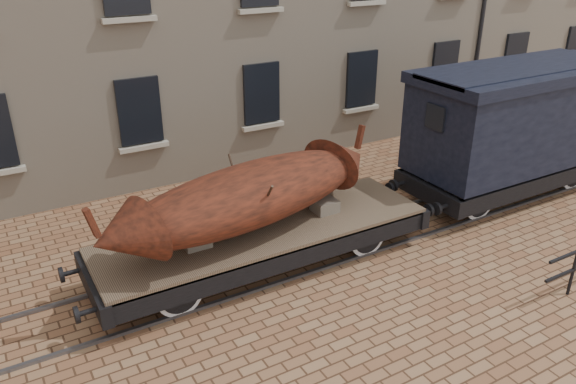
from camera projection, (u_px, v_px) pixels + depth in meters
ground at (327, 247)px, 12.39m from camera, size 90.00×90.00×0.00m
rail_track at (327, 246)px, 12.38m from camera, size 30.00×1.52×0.06m
flatcar_wagon at (264, 235)px, 11.38m from camera, size 7.72×2.09×1.17m
iron_boat at (250, 194)px, 10.83m from camera, size 6.40×2.81×1.55m
goods_van at (518, 116)px, 14.08m from camera, size 6.55×2.39×3.39m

